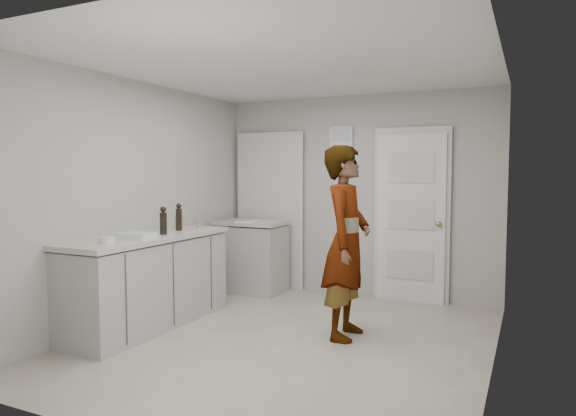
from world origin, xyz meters
The scene contains 12 objects.
ground centered at (0.00, 0.00, 0.00)m, with size 4.00×4.00×0.00m, color #A99F8D.
room_shell centered at (-0.17, 1.95, 1.02)m, with size 4.00×4.00×4.00m.
main_counter centered at (-1.45, -0.20, 0.43)m, with size 0.64×1.96×0.93m.
side_counter centered at (-1.25, 1.55, 0.43)m, with size 0.84×0.61×0.93m.
person centered at (0.44, 0.34, 0.90)m, with size 0.66×0.43×1.80m, color silver.
cake_mix_box centered at (-1.51, 0.38, 1.00)m, with size 0.10×0.04×0.16m, color olive.
spice_jar centered at (-1.37, 0.56, 0.96)m, with size 0.05×0.05×0.08m, color tan.
oil_cruet_a centered at (-1.34, -0.10, 1.06)m, with size 0.07×0.07×0.28m.
oil_cruet_b centered at (-1.41, 0.25, 1.06)m, with size 0.06×0.06×0.29m.
baking_dish centered at (-1.37, -0.47, 0.95)m, with size 0.35×0.26×0.06m.
egg_bowl centered at (-1.39, -0.81, 0.95)m, with size 0.14×0.14×0.05m.
papers centered at (-1.26, 1.43, 0.93)m, with size 0.24×0.31×0.01m, color white.
Camera 1 is at (1.99, -4.18, 1.55)m, focal length 32.00 mm.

